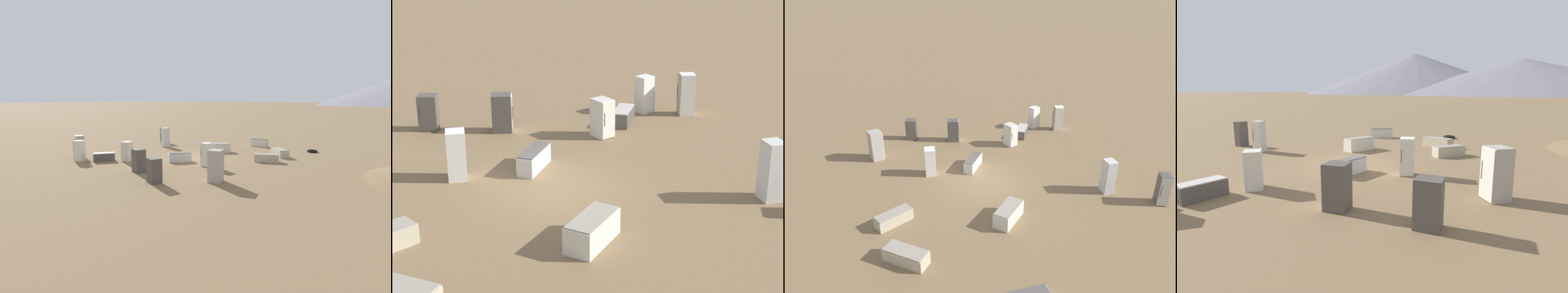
# 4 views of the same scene
# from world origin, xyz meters

# --- Properties ---
(ground_plane) EXTENTS (1000.00, 1000.00, 0.00)m
(ground_plane) POSITION_xyz_m (0.00, 0.00, 0.00)
(ground_plane) COLOR brown
(mountain_ridge_0) EXTENTS (229.77, 229.77, 29.54)m
(mountain_ridge_0) POSITION_xyz_m (-256.26, 100.25, 14.77)
(mountain_ridge_0) COLOR slate
(mountain_ridge_0) RESTS_ON ground_plane
(mountain_ridge_1) EXTENTS (219.78, 219.78, 39.91)m
(mountain_ridge_1) POSITION_xyz_m (-306.56, 14.38, 19.95)
(mountain_ridge_1) COLOR slate
(mountain_ridge_1) RESTS_ON ground_plane
(discarded_fridge_0) EXTENTS (1.40, 1.90, 0.59)m
(discarded_fridge_0) POSITION_xyz_m (-2.44, 5.19, 0.30)
(discarded_fridge_0) COLOR #B2A88E
(discarded_fridge_0) RESTS_ON ground_plane
(discarded_fridge_1) EXTENTS (0.98, 0.95, 1.84)m
(discarded_fridge_1) POSITION_xyz_m (4.55, 5.75, 0.92)
(discarded_fridge_1) COLOR #A89E93
(discarded_fridge_1) RESTS_ON ground_plane
(discarded_fridge_3) EXTENTS (0.84, 0.88, 1.41)m
(discarded_fridge_3) POSITION_xyz_m (6.99, 3.30, 0.70)
(discarded_fridge_3) COLOR #4C4742
(discarded_fridge_3) RESTS_ON ground_plane
(discarded_fridge_4) EXTENTS (0.82, 0.90, 1.50)m
(discarded_fridge_4) POSITION_xyz_m (5.93, 0.56, 0.75)
(discarded_fridge_4) COLOR #4C4742
(discarded_fridge_4) RESTS_ON ground_plane
(discarded_fridge_5) EXTENTS (0.76, 0.67, 1.66)m
(discarded_fridge_5) POSITION_xyz_m (1.71, 2.79, 0.83)
(discarded_fridge_5) COLOR white
(discarded_fridge_5) RESTS_ON ground_plane
(discarded_fridge_7) EXTENTS (0.72, 0.57, 1.87)m
(discarded_fridge_7) POSITION_xyz_m (-2.61, -6.07, 0.93)
(discarded_fridge_7) COLOR silver
(discarded_fridge_7) RESTS_ON ground_plane
(discarded_fridge_8) EXTENTS (1.73, 1.44, 0.70)m
(discarded_fridge_8) POSITION_xyz_m (1.80, 0.23, 0.35)
(discarded_fridge_8) COLOR silver
(discarded_fridge_8) RESTS_ON ground_plane
(discarded_fridge_9) EXTENTS (0.95, 0.85, 1.48)m
(discarded_fridge_9) POSITION_xyz_m (4.22, -2.99, 0.74)
(discarded_fridge_9) COLOR beige
(discarded_fridge_9) RESTS_ON ground_plane
(discarded_fridge_10) EXTENTS (0.86, 0.78, 1.64)m
(discarded_fridge_10) POSITION_xyz_m (-4.34, -8.15, 0.82)
(discarded_fridge_10) COLOR #4C4742
(discarded_fridge_10) RESTS_ON ground_plane
(discarded_fridge_11) EXTENTS (1.78, 1.94, 0.62)m
(discarded_fridge_11) POSITION_xyz_m (-5.21, 4.88, 0.31)
(discarded_fridge_11) COLOR #B2A88E
(discarded_fridge_11) RESTS_ON ground_plane
(discarded_fridge_12) EXTENTS (1.67, 1.37, 0.63)m
(discarded_fridge_12) POSITION_xyz_m (5.43, -4.28, 0.31)
(discarded_fridge_12) COLOR #4C4742
(discarded_fridge_12) RESTS_ON ground_plane
(discarded_fridge_13) EXTENTS (0.70, 1.64, 0.75)m
(discarded_fridge_13) POSITION_xyz_m (-8.83, 0.95, 0.37)
(discarded_fridge_13) COLOR beige
(discarded_fridge_13) RESTS_ON ground_plane
(discarded_fridge_14) EXTENTS (1.84, 1.83, 0.79)m
(discarded_fridge_14) POSITION_xyz_m (-3.68, -0.12, 0.39)
(discarded_fridge_14) COLOR beige
(discarded_fridge_14) RESTS_ON ground_plane
(scrap_tire) EXTENTS (0.91, 0.91, 0.21)m
(scrap_tire) POSITION_xyz_m (-8.97, 6.17, 0.10)
(scrap_tire) COLOR black
(scrap_tire) RESTS_ON ground_plane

